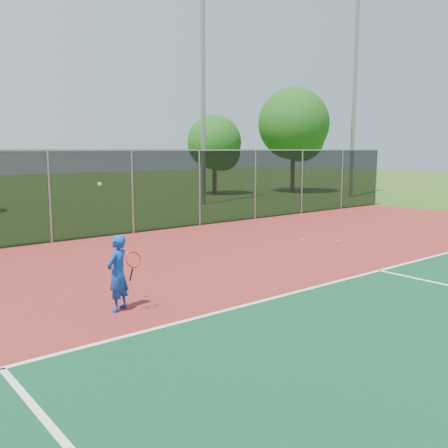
# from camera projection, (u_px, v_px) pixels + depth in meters

# --- Properties ---
(court_apron) EXTENTS (30.00, 20.00, 0.02)m
(court_apron) POSITION_uv_depth(u_px,v_px,m) (365.00, 295.00, 10.50)
(court_apron) COLOR maroon
(court_apron) RESTS_ON ground
(fence_back) EXTENTS (30.00, 0.06, 3.03)m
(fence_back) POSITION_uv_depth(u_px,v_px,m) (132.00, 191.00, 17.96)
(fence_back) COLOR black
(fence_back) RESTS_ON court_apron
(tennis_player) EXTENTS (0.63, 0.70, 2.43)m
(tennis_player) POSITION_uv_depth(u_px,v_px,m) (118.00, 273.00, 9.34)
(tennis_player) COLOR #123BA8
(tennis_player) RESTS_ON court_apron
(practice_ball_1) EXTENTS (0.07, 0.07, 0.07)m
(practice_ball_1) POSITION_uv_depth(u_px,v_px,m) (127.00, 253.00, 14.51)
(practice_ball_1) COLOR #CDCE17
(practice_ball_1) RESTS_ON court_apron
(practice_ball_3) EXTENTS (0.07, 0.07, 0.07)m
(practice_ball_3) POSITION_uv_depth(u_px,v_px,m) (338.00, 241.00, 16.42)
(practice_ball_3) COLOR #CDCE17
(practice_ball_3) RESTS_ON court_apron
(practice_ball_4) EXTENTS (0.07, 0.07, 0.07)m
(practice_ball_4) POSITION_uv_depth(u_px,v_px,m) (303.00, 240.00, 16.67)
(practice_ball_4) COLOR #CDCE17
(practice_ball_4) RESTS_ON court_apron
(floodlight_n) EXTENTS (0.90, 0.40, 13.43)m
(floodlight_n) POSITION_uv_depth(u_px,v_px,m) (203.00, 66.00, 26.86)
(floodlight_n) COLOR gray
(floodlight_n) RESTS_ON ground
(floodlight_ne) EXTENTS (0.90, 0.40, 13.43)m
(floodlight_ne) POSITION_uv_depth(u_px,v_px,m) (355.00, 78.00, 31.22)
(floodlight_ne) COLOR gray
(floodlight_ne) RESTS_ON ground
(tree_back_mid) EXTENTS (3.64, 3.64, 5.35)m
(tree_back_mid) POSITION_uv_depth(u_px,v_px,m) (216.00, 145.00, 33.60)
(tree_back_mid) COLOR #3B2815
(tree_back_mid) RESTS_ON ground
(tree_back_right) EXTENTS (5.00, 5.00, 7.34)m
(tree_back_right) POSITION_uv_depth(u_px,v_px,m) (295.00, 127.00, 35.03)
(tree_back_right) COLOR #3B2815
(tree_back_right) RESTS_ON ground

